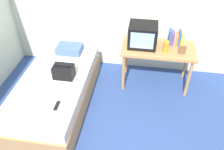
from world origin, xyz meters
TOP-DOWN VIEW (x-y plane):
  - ground_plane at (0.00, 0.00)m, footprint 8.00×8.00m
  - bed at (-0.82, 0.76)m, footprint 1.00×2.00m
  - desk at (0.70, 1.49)m, footprint 1.16×0.60m
  - tv at (0.43, 1.52)m, footprint 0.44×0.39m
  - water_bottle at (0.80, 1.37)m, footprint 0.08×0.08m
  - book_row at (0.95, 1.62)m, footprint 0.22×0.17m
  - picture_frame at (1.04, 1.36)m, footprint 0.11×0.02m
  - pillow at (-0.79, 1.50)m, footprint 0.42×0.30m
  - handbag at (-0.67, 0.83)m, footprint 0.30×0.20m
  - magazine at (-1.02, 0.48)m, footprint 0.21×0.29m
  - remote_dark at (-0.58, 0.24)m, footprint 0.04×0.16m
  - remote_silver at (-0.99, 0.89)m, footprint 0.04×0.14m

SIDE VIEW (x-z plane):
  - ground_plane at x=0.00m, z-range 0.00..0.00m
  - bed at x=-0.82m, z-range 0.00..0.49m
  - magazine at x=-1.02m, z-range 0.49..0.50m
  - remote_dark at x=-0.58m, z-range 0.49..0.52m
  - remote_silver at x=-0.99m, z-range 0.49..0.52m
  - pillow at x=-0.79m, z-range 0.49..0.61m
  - handbag at x=-0.67m, z-range 0.48..0.71m
  - desk at x=0.70m, z-range 0.28..1.01m
  - picture_frame at x=1.04m, z-range 0.74..0.88m
  - water_bottle at x=0.80m, z-range 0.74..0.92m
  - book_row at x=0.95m, z-range 0.73..0.97m
  - tv at x=0.43m, z-range 0.74..1.10m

